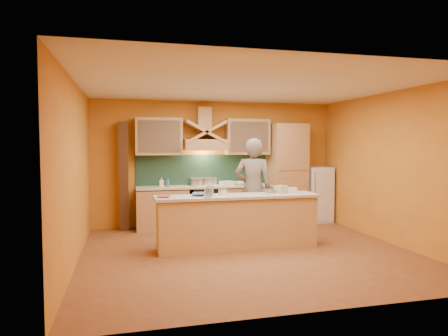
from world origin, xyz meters
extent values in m
cube|color=brown|center=(0.00, 0.00, 0.00)|extent=(5.50, 5.00, 0.01)
cube|color=white|center=(0.00, 0.00, 2.80)|extent=(5.50, 5.00, 0.01)
cube|color=orange|center=(0.00, 2.50, 1.40)|extent=(5.50, 0.02, 2.80)
cube|color=orange|center=(0.00, -2.50, 1.40)|extent=(5.50, 0.02, 2.80)
cube|color=orange|center=(-2.75, 0.00, 1.40)|extent=(0.02, 5.00, 2.80)
cube|color=orange|center=(2.75, 0.00, 1.40)|extent=(0.02, 5.00, 2.80)
cube|color=tan|center=(-1.25, 2.20, 0.43)|extent=(1.10, 0.60, 0.86)
cube|color=tan|center=(0.65, 2.20, 0.43)|extent=(1.10, 0.60, 0.86)
cube|color=beige|center=(-0.30, 2.20, 0.90)|extent=(3.00, 0.62, 0.04)
cube|color=black|center=(-0.30, 2.20, 0.45)|extent=(0.60, 0.58, 0.90)
cube|color=#18352A|center=(-0.30, 2.48, 1.25)|extent=(3.00, 0.03, 0.70)
cube|color=tan|center=(-0.30, 2.25, 1.82)|extent=(0.92, 0.50, 0.24)
cube|color=tan|center=(-0.30, 2.35, 2.40)|extent=(0.30, 0.30, 0.50)
cube|color=tan|center=(-1.30, 2.33, 2.00)|extent=(1.00, 0.35, 0.80)
cube|color=tan|center=(0.70, 2.33, 2.00)|extent=(1.00, 0.35, 0.80)
cube|color=tan|center=(1.65, 2.20, 1.15)|extent=(0.80, 0.60, 2.30)
cube|color=white|center=(2.40, 2.20, 0.65)|extent=(0.58, 0.60, 1.30)
cube|color=#472816|center=(-2.05, 2.35, 1.15)|extent=(0.20, 0.30, 2.30)
cube|color=#DEAF72|center=(-0.10, 0.30, 0.44)|extent=(2.80, 0.55, 0.88)
cube|color=beige|center=(-0.10, 0.30, 0.92)|extent=(2.90, 0.62, 0.05)
imported|color=#70665B|center=(0.35, 0.81, 0.97)|extent=(0.84, 0.71, 1.95)
cylinder|color=silver|center=(-0.49, 2.23, 0.97)|extent=(0.31, 0.31, 0.15)
cylinder|color=silver|center=(-0.22, 2.30, 0.98)|extent=(0.26, 0.26, 0.16)
imported|color=white|center=(-1.26, 2.23, 1.02)|extent=(0.09, 0.09, 0.20)
imported|color=#34668F|center=(-1.12, 2.22, 1.02)|extent=(0.08, 0.08, 0.21)
imported|color=white|center=(0.48, 2.21, 0.96)|extent=(0.29, 0.29, 0.07)
cube|color=white|center=(0.16, 2.10, 0.97)|extent=(0.33, 0.28, 0.10)
imported|color=#AB413D|center=(-1.48, 0.36, 0.96)|extent=(0.26, 0.31, 0.03)
imported|color=#3B5882|center=(-0.88, 0.42, 0.98)|extent=(0.30, 0.36, 0.02)
cylinder|color=white|center=(-0.57, 0.42, 1.02)|extent=(0.14, 0.14, 0.15)
cylinder|color=silver|center=(-0.67, 0.12, 1.01)|extent=(0.16, 0.16, 0.14)
cube|color=white|center=(-0.35, 0.39, 0.99)|extent=(0.14, 0.14, 0.09)
imported|color=white|center=(0.55, 0.44, 0.98)|extent=(0.34, 0.34, 0.07)
cube|color=beige|center=(0.44, 0.33, 0.95)|extent=(0.30, 0.27, 0.02)
cube|color=beige|center=(0.74, 0.36, 1.01)|extent=(0.26, 0.24, 0.14)
cube|color=beige|center=(0.93, 0.29, 0.99)|extent=(0.19, 0.16, 0.10)
camera|label=1|loc=(-2.00, -6.39, 1.83)|focal=32.00mm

